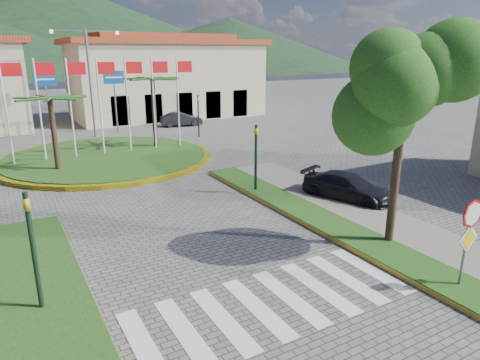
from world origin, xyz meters
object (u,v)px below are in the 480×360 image
car_side_right (348,187)px  car_dark_b (181,119)px  roundabout_island (107,157)px  deciduous_tree (405,90)px  stop_sign (469,230)px

car_side_right → car_dark_b: bearing=65.6°
roundabout_island → car_dark_b: roundabout_island is taller
deciduous_tree → stop_sign: bearing=-101.2°
stop_sign → car_side_right: stop_sign is taller
car_side_right → roundabout_island: bearing=99.0°
deciduous_tree → car_side_right: deciduous_tree is taller
car_dark_b → car_side_right: (-1.24, -22.30, -0.01)m
stop_sign → deciduous_tree: bearing=78.8°
stop_sign → car_side_right: size_ratio=0.64×
car_dark_b → car_side_right: size_ratio=0.89×
stop_sign → car_dark_b: bearing=82.6°
stop_sign → car_side_right: (2.60, 7.15, -1.19)m
roundabout_island → deciduous_tree: deciduous_tree is taller
stop_sign → car_dark_b: (3.84, 29.44, -1.18)m
car_side_right → deciduous_tree: bearing=-137.2°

